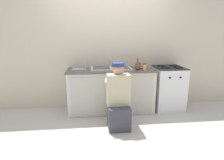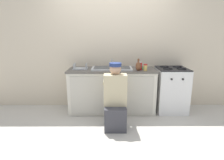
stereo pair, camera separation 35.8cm
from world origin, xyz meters
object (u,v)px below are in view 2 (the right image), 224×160
Objects in this scene: dish_rack_tray at (80,68)px; stove_range at (171,89)px; sink_double_basin at (112,68)px; plumber_person at (115,101)px; vase_decorative at (138,66)px; cell_phone at (143,68)px; soda_cup_red at (140,66)px; condiment_jar at (145,67)px.

stove_range is at bearing -0.26° from dish_rack_tray.
stove_range is 1.90m from dish_rack_tray.
plumber_person reaches higher than sink_double_basin.
sink_double_basin is at bearing 160.57° from vase_decorative.
cell_phone is (0.64, 0.03, -0.01)m from sink_double_basin.
plumber_person is at bearing -46.80° from dish_rack_tray.
soda_cup_red is at bearing -174.68° from stove_range.
sink_double_basin is at bearing 173.26° from soda_cup_red.
sink_double_basin is 6.25× the size of condiment_jar.
stove_range is at bearing 5.32° from soda_cup_red.
dish_rack_tray is (-1.84, 0.01, 0.45)m from stove_range.
vase_decorative is (-0.05, -0.11, 0.01)m from soda_cup_red.
soda_cup_red is 1.09× the size of cell_phone.
soda_cup_red is 1.18m from dish_rack_tray.
plumber_person is 1.04m from cell_phone.
stove_range is at bearing 17.55° from condiment_jar.
condiment_jar is (-0.58, -0.18, 0.49)m from stove_range.
cell_phone is (0.14, 0.21, -0.08)m from vase_decorative.
sink_double_basin is 0.84m from plumber_person.
cell_phone is at bearing 52.15° from plumber_person.
stove_range is at bearing 13.67° from vase_decorative.
soda_cup_red is (0.55, -0.06, 0.06)m from sink_double_basin.
plumber_person is 3.94× the size of dish_rack_tray.
vase_decorative reaches higher than condiment_jar.
dish_rack_tray is 1.27m from cell_phone.
sink_double_basin reaches higher than stove_range.
cell_phone is at bearing 2.93° from sink_double_basin.
soda_cup_red reaches higher than stove_range.
cell_phone is (0.00, 0.22, -0.06)m from condiment_jar.
soda_cup_red reaches higher than condiment_jar.
sink_double_basin is at bearing 179.90° from stove_range.
soda_cup_red is at bearing -6.74° from sink_double_basin.
vase_decorative is 1.64× the size of cell_phone.
cell_phone is (-0.58, 0.03, 0.43)m from stove_range.
vase_decorative reaches higher than soda_cup_red.
soda_cup_red is at bearing 125.83° from condiment_jar.
soda_cup_red is (-0.09, 0.12, 0.01)m from condiment_jar.
stove_range is (1.21, -0.00, -0.45)m from sink_double_basin.
sink_double_basin is 0.87× the size of stove_range.
cell_phone is at bearing 56.50° from vase_decorative.
vase_decorative is at bearing -166.33° from stove_range.
plumber_person is at bearing -137.39° from condiment_jar.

